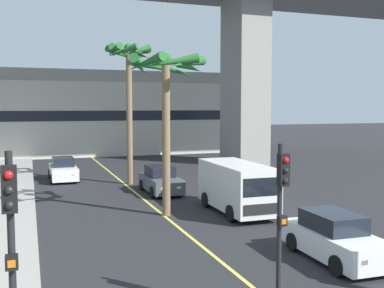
% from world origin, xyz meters
% --- Properties ---
extents(lane_stripe_center, '(0.14, 56.00, 0.01)m').
position_xyz_m(lane_stripe_center, '(0.00, 24.00, 0.00)').
color(lane_stripe_center, '#DBCC4C').
rests_on(lane_stripe_center, ground).
extents(pier_building_backdrop, '(39.19, 8.04, 8.71)m').
position_xyz_m(pier_building_backdrop, '(0.00, 47.71, 4.29)').
color(pier_building_backdrop, beige).
rests_on(pier_building_backdrop, ground).
extents(car_queue_front, '(1.92, 4.15, 1.56)m').
position_xyz_m(car_queue_front, '(3.61, 10.11, 0.72)').
color(car_queue_front, white).
rests_on(car_queue_front, ground).
extents(car_queue_second, '(1.84, 4.10, 1.56)m').
position_xyz_m(car_queue_second, '(1.39, 23.41, 0.72)').
color(car_queue_second, '#4C5156').
rests_on(car_queue_second, ground).
extents(car_queue_third, '(1.87, 4.12, 1.56)m').
position_xyz_m(car_queue_third, '(-3.66, 30.05, 0.72)').
color(car_queue_third, white).
rests_on(car_queue_third, ground).
extents(delivery_van, '(2.20, 5.27, 2.36)m').
position_xyz_m(delivery_van, '(3.43, 17.31, 1.29)').
color(delivery_van, silver).
rests_on(delivery_van, ground).
extents(traffic_light_left_sidewalk_corner, '(0.24, 0.37, 4.20)m').
position_xyz_m(traffic_light_left_sidewalk_corner, '(-6.11, 5.57, 2.86)').
color(traffic_light_left_sidewalk_corner, black).
rests_on(traffic_light_left_sidewalk_corner, sidewalk_left).
extents(traffic_light_median_near, '(0.24, 0.37, 4.20)m').
position_xyz_m(traffic_light_median_near, '(-0.29, 6.98, 2.71)').
color(traffic_light_median_near, black).
rests_on(traffic_light_median_near, ground).
extents(palm_tree_near_median, '(3.61, 3.69, 7.46)m').
position_xyz_m(palm_tree_near_median, '(0.14, 17.94, 6.18)').
color(palm_tree_near_median, brown).
rests_on(palm_tree_near_median, ground).
extents(palm_tree_mid_median, '(3.09, 3.12, 9.06)m').
position_xyz_m(palm_tree_mid_median, '(0.34, 26.98, 7.47)').
color(palm_tree_mid_median, brown).
rests_on(palm_tree_mid_median, ground).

